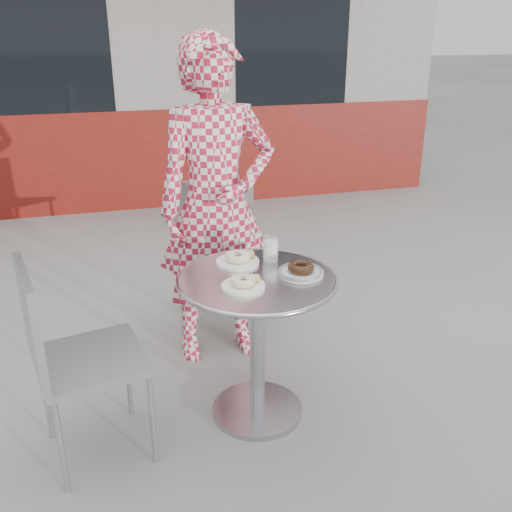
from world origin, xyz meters
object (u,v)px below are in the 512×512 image
object	(u,v)px
plate_near	(244,283)
milk_cup	(271,250)
chair_far	(217,278)
plate_far	(238,259)
plate_checker	(301,271)
chair_left	(93,398)
seated_person	(217,206)
bistro_table	(257,313)

from	to	relation	value
plate_near	milk_cup	bearing A→B (deg)	52.26
chair_far	plate_far	bearing A→B (deg)	102.18
plate_checker	chair_left	bearing A→B (deg)	-176.97
chair_far	seated_person	bearing A→B (deg)	96.28
bistro_table	seated_person	distance (m)	0.72
plate_near	plate_checker	bearing A→B (deg)	13.11
seated_person	plate_far	size ratio (longest dim) A/B	8.60
seated_person	milk_cup	size ratio (longest dim) A/B	14.88
bistro_table	plate_checker	xyz separation A→B (m)	(0.20, -0.02, 0.20)
bistro_table	plate_far	bearing A→B (deg)	103.10
plate_near	plate_checker	xyz separation A→B (m)	(0.28, 0.07, -0.00)
milk_cup	chair_left	bearing A→B (deg)	-164.67
plate_far	plate_checker	world-z (taller)	same
plate_far	plate_near	world-z (taller)	plate_far
chair_left	plate_checker	bearing A→B (deg)	-99.01
seated_person	plate_near	size ratio (longest dim) A/B	9.33
plate_checker	milk_cup	bearing A→B (deg)	114.54
chair_left	seated_person	distance (m)	1.17
plate_far	plate_checker	size ratio (longest dim) A/B	0.98
chair_far	seated_person	world-z (taller)	seated_person
plate_checker	milk_cup	xyz separation A→B (m)	(-0.09, 0.19, 0.04)
plate_checker	plate_near	bearing A→B (deg)	-166.89
plate_far	plate_near	xyz separation A→B (m)	(-0.04, -0.27, -0.00)
bistro_table	chair_far	distance (m)	1.01
chair_left	seated_person	world-z (taller)	seated_person
milk_cup	seated_person	bearing A→B (deg)	108.86
chair_left	plate_far	size ratio (longest dim) A/B	4.51
bistro_table	plate_checker	bearing A→B (deg)	-5.09
milk_cup	bistro_table	bearing A→B (deg)	-123.51
plate_checker	seated_person	bearing A→B (deg)	110.53
plate_far	milk_cup	bearing A→B (deg)	-3.98
chair_left	bistro_table	bearing A→B (deg)	-96.89
chair_left	milk_cup	bearing A→B (deg)	-86.72
chair_far	seated_person	xyz separation A→B (m)	(-0.06, -0.34, 0.58)
chair_left	plate_checker	world-z (taller)	chair_left
chair_left	milk_cup	world-z (taller)	chair_left
bistro_table	milk_cup	world-z (taller)	milk_cup
bistro_table	chair_far	world-z (taller)	chair_far
milk_cup	chair_far	bearing A→B (deg)	97.25
plate_near	seated_person	bearing A→B (deg)	87.07
plate_near	plate_checker	distance (m)	0.29
bistro_table	chair_left	world-z (taller)	chair_left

